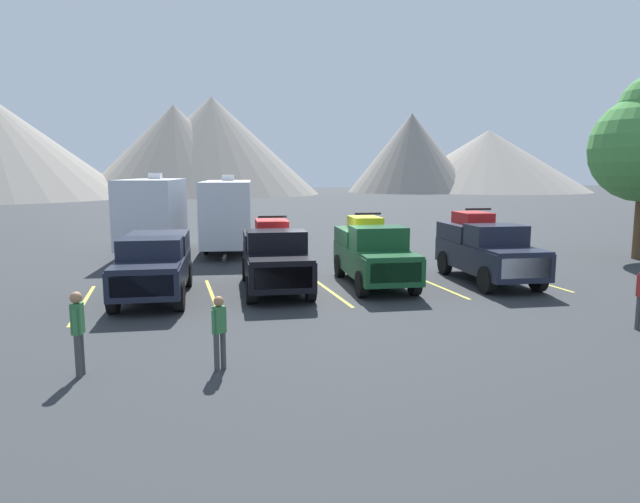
{
  "coord_description": "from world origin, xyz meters",
  "views": [
    {
      "loc": [
        -5.36,
        -18.61,
        4.08
      ],
      "look_at": [
        0.0,
        0.63,
        1.2
      ],
      "focal_mm": 31.14,
      "sensor_mm": 36.0,
      "label": 1
    }
  ],
  "objects_px": {
    "pickup_truck_c": "(373,252)",
    "pickup_truck_d": "(486,248)",
    "camper_trailer_a": "(153,212)",
    "person_b": "(78,328)",
    "pickup_truck_b": "(275,256)",
    "pickup_truck_a": "(154,263)",
    "person_a": "(219,328)",
    "camper_trailer_b": "(228,212)"
  },
  "relations": [
    {
      "from": "pickup_truck_d",
      "to": "pickup_truck_b",
      "type": "bearing_deg",
      "value": 175.11
    },
    {
      "from": "pickup_truck_b",
      "to": "person_b",
      "type": "distance_m",
      "value": 8.96
    },
    {
      "from": "pickup_truck_b",
      "to": "pickup_truck_d",
      "type": "distance_m",
      "value": 7.92
    },
    {
      "from": "pickup_truck_c",
      "to": "camper_trailer_b",
      "type": "height_order",
      "value": "camper_trailer_b"
    },
    {
      "from": "camper_trailer_a",
      "to": "pickup_truck_a",
      "type": "bearing_deg",
      "value": -89.02
    },
    {
      "from": "pickup_truck_d",
      "to": "person_a",
      "type": "distance_m",
      "value": 12.58
    },
    {
      "from": "pickup_truck_a",
      "to": "pickup_truck_b",
      "type": "distance_m",
      "value": 4.04
    },
    {
      "from": "pickup_truck_d",
      "to": "pickup_truck_a",
      "type": "bearing_deg",
      "value": 177.77
    },
    {
      "from": "camper_trailer_a",
      "to": "pickup_truck_d",
      "type": "bearing_deg",
      "value": -41.23
    },
    {
      "from": "pickup_truck_b",
      "to": "camper_trailer_a",
      "type": "distance_m",
      "value": 10.82
    },
    {
      "from": "pickup_truck_c",
      "to": "pickup_truck_d",
      "type": "relative_size",
      "value": 0.98
    },
    {
      "from": "pickup_truck_c",
      "to": "person_b",
      "type": "xyz_separation_m",
      "value": [
        -8.97,
        -7.05,
        -0.19
      ]
    },
    {
      "from": "pickup_truck_c",
      "to": "pickup_truck_b",
      "type": "bearing_deg",
      "value": 178.12
    },
    {
      "from": "pickup_truck_d",
      "to": "person_b",
      "type": "distance_m",
      "value": 14.77
    },
    {
      "from": "camper_trailer_b",
      "to": "person_b",
      "type": "bearing_deg",
      "value": -105.96
    },
    {
      "from": "person_a",
      "to": "camper_trailer_b",
      "type": "bearing_deg",
      "value": 83.13
    },
    {
      "from": "pickup_truck_d",
      "to": "camper_trailer_a",
      "type": "xyz_separation_m",
      "value": [
        -12.09,
        10.6,
        0.87
      ]
    },
    {
      "from": "pickup_truck_a",
      "to": "person_a",
      "type": "bearing_deg",
      "value": -79.21
    },
    {
      "from": "pickup_truck_a",
      "to": "camper_trailer_b",
      "type": "height_order",
      "value": "camper_trailer_b"
    },
    {
      "from": "pickup_truck_c",
      "to": "person_b",
      "type": "height_order",
      "value": "pickup_truck_c"
    },
    {
      "from": "pickup_truck_a",
      "to": "camper_trailer_a",
      "type": "bearing_deg",
      "value": 90.98
    },
    {
      "from": "pickup_truck_b",
      "to": "pickup_truck_c",
      "type": "relative_size",
      "value": 1.03
    },
    {
      "from": "pickup_truck_b",
      "to": "person_a",
      "type": "relative_size",
      "value": 3.6
    },
    {
      "from": "pickup_truck_a",
      "to": "pickup_truck_b",
      "type": "height_order",
      "value": "pickup_truck_b"
    },
    {
      "from": "pickup_truck_a",
      "to": "pickup_truck_c",
      "type": "xyz_separation_m",
      "value": [
        7.63,
        0.09,
        0.06
      ]
    },
    {
      "from": "pickup_truck_d",
      "to": "person_b",
      "type": "height_order",
      "value": "pickup_truck_d"
    },
    {
      "from": "pickup_truck_b",
      "to": "camper_trailer_b",
      "type": "height_order",
      "value": "camper_trailer_b"
    },
    {
      "from": "person_a",
      "to": "person_b",
      "type": "height_order",
      "value": "person_b"
    },
    {
      "from": "pickup_truck_b",
      "to": "camper_trailer_a",
      "type": "bearing_deg",
      "value": 112.97
    },
    {
      "from": "camper_trailer_a",
      "to": "person_b",
      "type": "distance_m",
      "value": 17.16
    },
    {
      "from": "camper_trailer_b",
      "to": "person_b",
      "type": "xyz_separation_m",
      "value": [
        -4.83,
        -16.9,
        -1.06
      ]
    },
    {
      "from": "pickup_truck_a",
      "to": "person_a",
      "type": "height_order",
      "value": "pickup_truck_a"
    },
    {
      "from": "pickup_truck_a",
      "to": "person_b",
      "type": "bearing_deg",
      "value": -100.97
    },
    {
      "from": "pickup_truck_b",
      "to": "camper_trailer_a",
      "type": "relative_size",
      "value": 0.71
    },
    {
      "from": "camper_trailer_b",
      "to": "person_a",
      "type": "xyz_separation_m",
      "value": [
        -2.08,
        -17.31,
        -1.16
      ]
    },
    {
      "from": "pickup_truck_b",
      "to": "person_b",
      "type": "height_order",
      "value": "pickup_truck_b"
    },
    {
      "from": "pickup_truck_a",
      "to": "pickup_truck_c",
      "type": "height_order",
      "value": "pickup_truck_c"
    },
    {
      "from": "pickup_truck_a",
      "to": "person_b",
      "type": "xyz_separation_m",
      "value": [
        -1.35,
        -6.96,
        -0.13
      ]
    },
    {
      "from": "pickup_truck_b",
      "to": "pickup_truck_a",
      "type": "bearing_deg",
      "value": -177.02
    },
    {
      "from": "pickup_truck_a",
      "to": "pickup_truck_b",
      "type": "bearing_deg",
      "value": 2.98
    },
    {
      "from": "person_b",
      "to": "pickup_truck_b",
      "type": "bearing_deg",
      "value": 53.11
    },
    {
      "from": "pickup_truck_b",
      "to": "person_b",
      "type": "bearing_deg",
      "value": -126.89
    }
  ]
}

